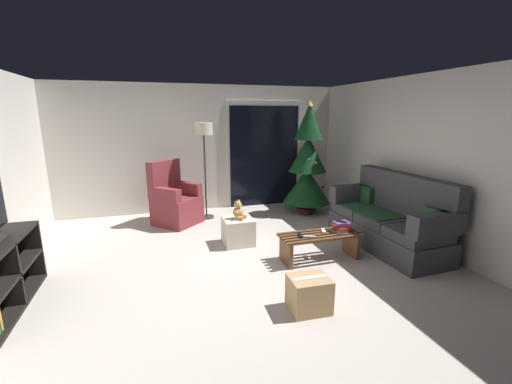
# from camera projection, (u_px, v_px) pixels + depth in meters

# --- Properties ---
(ground_plane) EXTENTS (7.00, 7.00, 0.00)m
(ground_plane) POSITION_uv_depth(u_px,v_px,m) (242.00, 273.00, 4.12)
(ground_plane) COLOR #BCB2A8
(wall_back) EXTENTS (5.72, 0.12, 2.50)m
(wall_back) POSITION_uv_depth(u_px,v_px,m) (203.00, 149.00, 6.68)
(wall_back) COLOR silver
(wall_back) RESTS_ON ground
(wall_right) EXTENTS (0.12, 6.00, 2.50)m
(wall_right) POSITION_uv_depth(u_px,v_px,m) (437.00, 163.00, 4.65)
(wall_right) COLOR silver
(wall_right) RESTS_ON ground
(patio_door_frame) EXTENTS (1.60, 0.02, 2.20)m
(patio_door_frame) POSITION_uv_depth(u_px,v_px,m) (264.00, 154.00, 7.02)
(patio_door_frame) COLOR silver
(patio_door_frame) RESTS_ON ground
(patio_door_glass) EXTENTS (1.50, 0.02, 2.10)m
(patio_door_glass) POSITION_uv_depth(u_px,v_px,m) (265.00, 157.00, 7.01)
(patio_door_glass) COLOR black
(patio_door_glass) RESTS_ON ground
(couch) EXTENTS (0.84, 1.96, 1.08)m
(couch) POSITION_uv_depth(u_px,v_px,m) (390.00, 220.00, 4.88)
(couch) COLOR #3D3D42
(couch) RESTS_ON ground
(coffee_table) EXTENTS (1.10, 0.40, 0.37)m
(coffee_table) POSITION_uv_depth(u_px,v_px,m) (320.00, 242.00, 4.45)
(coffee_table) COLOR brown
(coffee_table) RESTS_ON ground
(remote_white) EXTENTS (0.09, 0.16, 0.02)m
(remote_white) POSITION_uv_depth(u_px,v_px,m) (323.00, 231.00, 4.49)
(remote_white) COLOR silver
(remote_white) RESTS_ON coffee_table
(remote_black) EXTENTS (0.08, 0.16, 0.02)m
(remote_black) POSITION_uv_depth(u_px,v_px,m) (300.00, 236.00, 4.32)
(remote_black) COLOR black
(remote_black) RESTS_ON coffee_table
(remote_silver) EXTENTS (0.16, 0.10, 0.02)m
(remote_silver) POSITION_uv_depth(u_px,v_px,m) (309.00, 237.00, 4.28)
(remote_silver) COLOR #ADADB2
(remote_silver) RESTS_ON coffee_table
(book_stack) EXTENTS (0.26, 0.22, 0.13)m
(book_stack) POSITION_uv_depth(u_px,v_px,m) (341.00, 227.00, 4.50)
(book_stack) COLOR #4C4C51
(book_stack) RESTS_ON coffee_table
(cell_phone) EXTENTS (0.14, 0.16, 0.01)m
(cell_phone) POSITION_uv_depth(u_px,v_px,m) (342.00, 222.00, 4.49)
(cell_phone) COLOR black
(cell_phone) RESTS_ON book_stack
(christmas_tree) EXTENTS (0.92, 0.92, 2.20)m
(christmas_tree) POSITION_uv_depth(u_px,v_px,m) (308.00, 165.00, 6.43)
(christmas_tree) COLOR #4C1E19
(christmas_tree) RESTS_ON ground
(armchair) EXTENTS (0.97, 0.97, 1.13)m
(armchair) POSITION_uv_depth(u_px,v_px,m) (175.00, 202.00, 5.92)
(armchair) COLOR maroon
(armchair) RESTS_ON ground
(floor_lamp) EXTENTS (0.32, 0.32, 1.78)m
(floor_lamp) POSITION_uv_depth(u_px,v_px,m) (204.00, 138.00, 5.98)
(floor_lamp) COLOR #2D2D30
(floor_lamp) RESTS_ON ground
(ottoman) EXTENTS (0.44, 0.44, 0.40)m
(ottoman) POSITION_uv_depth(u_px,v_px,m) (238.00, 231.00, 5.00)
(ottoman) COLOR beige
(ottoman) RESTS_ON ground
(teddy_bear_honey) EXTENTS (0.21, 0.21, 0.29)m
(teddy_bear_honey) POSITION_uv_depth(u_px,v_px,m) (238.00, 211.00, 4.92)
(teddy_bear_honey) COLOR tan
(teddy_bear_honey) RESTS_ON ottoman
(cardboard_box_taped_mid_floor) EXTENTS (0.41, 0.35, 0.36)m
(cardboard_box_taped_mid_floor) POSITION_uv_depth(u_px,v_px,m) (309.00, 294.00, 3.30)
(cardboard_box_taped_mid_floor) COLOR tan
(cardboard_box_taped_mid_floor) RESTS_ON ground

